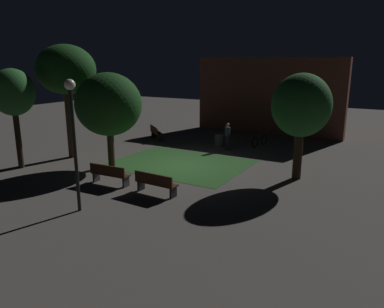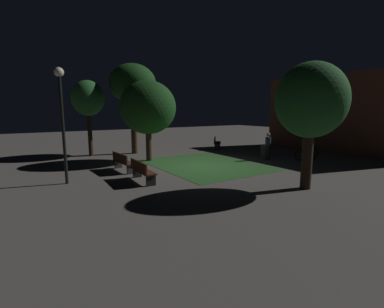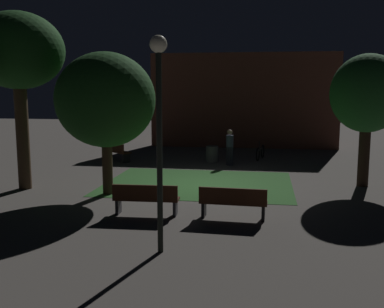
{
  "view_description": "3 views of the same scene",
  "coord_description": "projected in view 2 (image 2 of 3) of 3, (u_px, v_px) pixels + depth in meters",
  "views": [
    {
      "loc": [
        9.2,
        -14.96,
        5.04
      ],
      "look_at": [
        0.7,
        -0.21,
        0.76
      ],
      "focal_mm": 34.1,
      "sensor_mm": 36.0,
      "label": 1
    },
    {
      "loc": [
        11.51,
        -8.13,
        2.91
      ],
      "look_at": [
        -0.57,
        -0.34,
        0.61
      ],
      "focal_mm": 25.46,
      "sensor_mm": 36.0,
      "label": 2
    },
    {
      "loc": [
        1.96,
        -15.63,
        3.52
      ],
      "look_at": [
        -0.55,
        0.03,
        1.13
      ],
      "focal_mm": 42.24,
      "sensor_mm": 36.0,
      "label": 3
    }
  ],
  "objects": [
    {
      "name": "tree_near_wall",
      "position": [
        148.0,
        108.0,
        15.51
      ],
      "size": [
        3.2,
        3.2,
        4.61
      ],
      "color": "#38281C",
      "rests_on": "ground"
    },
    {
      "name": "bench_back_row",
      "position": [
        123.0,
        161.0,
        13.17
      ],
      "size": [
        1.82,
        0.56,
        0.88
      ],
      "color": "#422314",
      "rests_on": "ground"
    },
    {
      "name": "lamp_post_plaza_east",
      "position": [
        61.0,
        106.0,
        10.49
      ],
      "size": [
        0.36,
        0.36,
        4.53
      ],
      "color": "black",
      "rests_on": "ground"
    },
    {
      "name": "bicycle",
      "position": [
        307.0,
        154.0,
        16.13
      ],
      "size": [
        0.41,
        1.71,
        0.93
      ],
      "color": "black",
      "rests_on": "ground"
    },
    {
      "name": "ground_plane",
      "position": [
        203.0,
        166.0,
        14.37
      ],
      "size": [
        60.0,
        60.0,
        0.0
      ],
      "primitive_type": "plane",
      "color": "#56514C"
    },
    {
      "name": "grass_lawn",
      "position": [
        205.0,
        164.0,
        14.85
      ],
      "size": [
        6.73,
        5.2,
        0.01
      ],
      "primitive_type": "cube",
      "color": "#2D6028",
      "rests_on": "ground"
    },
    {
      "name": "trash_bin",
      "position": [
        265.0,
        151.0,
        17.39
      ],
      "size": [
        0.58,
        0.58,
        0.75
      ],
      "primitive_type": "cylinder",
      "color": "#4C4C4C",
      "rests_on": "ground"
    },
    {
      "name": "pedestrian",
      "position": [
        268.0,
        146.0,
        16.18
      ],
      "size": [
        0.32,
        0.34,
        1.61
      ],
      "color": "black",
      "rests_on": "ground"
    },
    {
      "name": "tree_tall_center",
      "position": [
        133.0,
        85.0,
        18.03
      ],
      "size": [
        3.07,
        3.07,
        5.98
      ],
      "color": "#423021",
      "rests_on": "ground"
    },
    {
      "name": "bench_by_lamp",
      "position": [
        217.0,
        142.0,
        20.97
      ],
      "size": [
        1.69,
        1.52,
        0.88
      ],
      "color": "#422314",
      "rests_on": "ground"
    },
    {
      "name": "bench_lawn_edge",
      "position": [
        142.0,
        170.0,
        11.19
      ],
      "size": [
        1.82,
        0.55,
        0.88
      ],
      "color": "#422314",
      "rests_on": "ground"
    },
    {
      "name": "tree_back_right",
      "position": [
        88.0,
        99.0,
        17.15
      ],
      "size": [
        2.01,
        2.01,
        4.8
      ],
      "color": "#2D2116",
      "rests_on": "ground"
    },
    {
      "name": "building_wall_backdrop",
      "position": [
        334.0,
        114.0,
        18.97
      ],
      "size": [
        10.71,
        0.8,
        5.4
      ],
      "primitive_type": "cube",
      "color": "brown",
      "rests_on": "ground"
    },
    {
      "name": "tree_back_left",
      "position": [
        311.0,
        101.0,
        9.78
      ],
      "size": [
        2.53,
        2.53,
        4.64
      ],
      "color": "#2D2116",
      "rests_on": "ground"
    }
  ]
}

